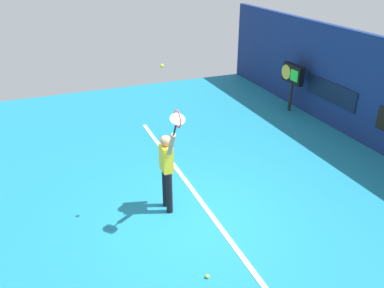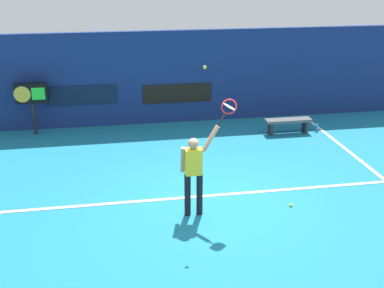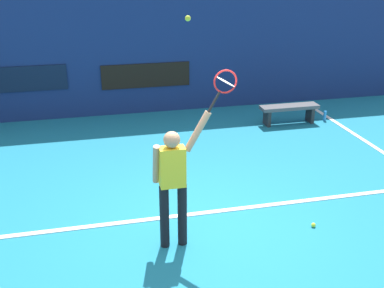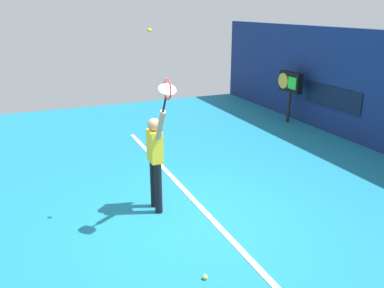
% 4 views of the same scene
% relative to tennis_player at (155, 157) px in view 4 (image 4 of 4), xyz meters
% --- Properties ---
extents(ground_plane, '(18.00, 18.00, 0.00)m').
position_rel_tennis_player_xyz_m(ground_plane, '(0.52, 0.38, -1.01)').
color(ground_plane, teal).
extents(sponsor_banner_portside, '(2.20, 0.03, 0.60)m').
position_rel_tennis_player_xyz_m(sponsor_banner_portside, '(-2.48, 6.04, 0.03)').
color(sponsor_banner_portside, '#0C1933').
extents(court_baseline, '(10.00, 0.10, 0.01)m').
position_rel_tennis_player_xyz_m(court_baseline, '(0.52, 0.74, -1.00)').
color(court_baseline, white).
rests_on(court_baseline, ground_plane).
extents(tennis_player, '(0.77, 0.31, 1.94)m').
position_rel_tennis_player_xyz_m(tennis_player, '(0.00, 0.00, 0.00)').
color(tennis_player, black).
rests_on(tennis_player, ground_plane).
extents(tennis_racket, '(0.45, 0.27, 0.61)m').
position_rel_tennis_player_xyz_m(tennis_racket, '(0.68, -0.00, 1.26)').
color(tennis_racket, black).
extents(tennis_ball, '(0.07, 0.07, 0.07)m').
position_rel_tennis_player_xyz_m(tennis_ball, '(0.19, -0.09, 2.10)').
color(tennis_ball, '#CCE033').
extents(scoreboard_clock, '(0.96, 0.20, 1.58)m').
position_rel_tennis_player_xyz_m(scoreboard_clock, '(-3.88, 5.63, 0.20)').
color(scoreboard_clock, black).
rests_on(scoreboard_clock, ground_plane).
extents(spare_ball, '(0.07, 0.07, 0.07)m').
position_rel_tennis_player_xyz_m(spare_ball, '(2.12, -0.03, -0.98)').
color(spare_ball, '#CCE033').
rests_on(spare_ball, ground_plane).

